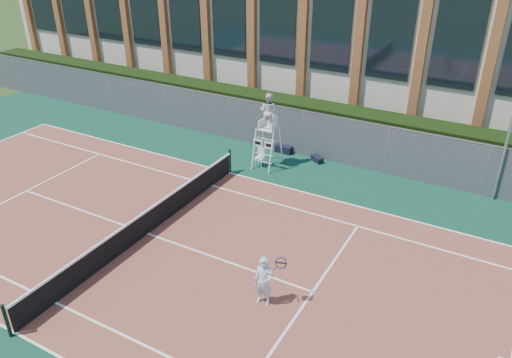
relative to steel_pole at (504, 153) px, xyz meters
The scene contains 13 objects.
ground 13.75m from the steel_pole, 140.21° to the right, with size 120.00×120.00×0.00m, color #233814.
apron 13.14m from the steel_pole, 143.61° to the right, with size 36.00×20.00×0.01m, color #0D3A27.
tennis_court 13.74m from the steel_pole, 140.21° to the right, with size 23.77×10.97×0.02m, color brown.
tennis_net 13.68m from the steel_pole, 140.21° to the right, with size 0.10×11.30×1.10m.
fence 10.49m from the steel_pole, behind, with size 40.00×0.06×2.20m, color #595E60, non-canonical shape.
hedge 10.57m from the steel_pole, behind, with size 40.00×1.40×2.20m, color black.
building 14.11m from the steel_pole, 138.48° to the left, with size 45.00×10.60×8.22m.
steel_pole is the anchor object (origin of this frame).
umpire_chair 9.49m from the steel_pole, 169.95° to the right, with size 0.96×1.48×3.44m.
plastic_chair 9.90m from the steel_pole, 169.31° to the right, with size 0.38×0.38×0.81m.
sports_bag_near 9.49m from the steel_pole, behind, with size 0.82×0.33×0.35m, color black.
sports_bag_far 7.75m from the steel_pole, behind, with size 0.64×0.28×0.26m, color black.
tennis_player 11.16m from the steel_pole, 117.40° to the right, with size 0.92×0.65×1.62m.
Camera 1 is at (10.61, -11.03, 10.04)m, focal length 35.00 mm.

